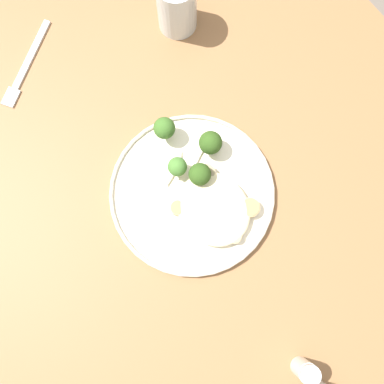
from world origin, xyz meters
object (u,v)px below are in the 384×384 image
dinner_plate (192,193)px  seared_scallop_center_golden (193,210)px  water_glass (177,7)px  seared_scallop_left_edge (236,236)px  broccoli_floret_beside_noodles (177,166)px  broccoli_floret_tall_stalk (200,175)px  broccoli_floret_near_rim (211,144)px  dinner_fork (26,66)px  seared_scallop_right_edge (206,173)px  seared_scallop_front_small (212,204)px  salt_shaker (305,371)px  broccoli_floret_split_head (164,128)px  seared_scallop_rear_pale (178,208)px  seared_scallop_on_noodles (250,208)px

dinner_plate → seared_scallop_center_golden: 0.04m
dinner_plate → water_glass: bearing=147.6°
seared_scallop_left_edge → broccoli_floret_beside_noodles: bearing=-176.5°
water_glass → broccoli_floret_tall_stalk: bearing=-29.7°
broccoli_floret_near_rim → water_glass: bearing=156.2°
seared_scallop_left_edge → broccoli_floret_beside_noodles: size_ratio=0.47×
dinner_plate → dinner_fork: dinner_plate is taller
seared_scallop_right_edge → broccoli_floret_beside_noodles: 0.05m
seared_scallop_front_small → salt_shaker: salt_shaker is taller
broccoli_floret_near_rim → broccoli_floret_beside_noodles: 0.07m
seared_scallop_front_small → salt_shaker: size_ratio=0.44×
broccoli_floret_near_rim → broccoli_floret_split_head: size_ratio=0.93×
seared_scallop_rear_pale → broccoli_floret_beside_noodles: 0.07m
seared_scallop_front_small → broccoli_floret_near_rim: (-0.08, 0.06, 0.02)m
seared_scallop_left_edge → seared_scallop_rear_pale: bearing=-152.9°
dinner_plate → broccoli_floret_tall_stalk: bearing=115.1°
seared_scallop_right_edge → salt_shaker: 0.36m
seared_scallop_left_edge → dinner_fork: seared_scallop_left_edge is taller
seared_scallop_left_edge → broccoli_floret_tall_stalk: bearing=174.1°
broccoli_floret_tall_stalk → seared_scallop_left_edge: bearing=-5.9°
seared_scallop_on_noodles → water_glass: bearing=162.0°
seared_scallop_left_edge → water_glass: water_glass is taller
broccoli_floret_tall_stalk → dinner_plate: bearing=-64.9°
seared_scallop_left_edge → water_glass: 0.43m
seared_scallop_rear_pale → dinner_fork: size_ratio=0.16×
salt_shaker → seared_scallop_left_edge: bearing=168.9°
seared_scallop_front_small → seared_scallop_rear_pale: (-0.03, -0.05, 0.00)m
dinner_plate → seared_scallop_front_small: (0.04, 0.01, 0.01)m
seared_scallop_right_edge → salt_shaker: bearing=-11.6°
dinner_plate → seared_scallop_left_edge: seared_scallop_left_edge is taller
seared_scallop_left_edge → seared_scallop_right_edge: seared_scallop_right_edge is taller
seared_scallop_right_edge → broccoli_floret_near_rim: bearing=132.8°
seared_scallop_left_edge → broccoli_floret_near_rim: (-0.15, 0.06, 0.02)m
dinner_plate → seared_scallop_right_edge: 0.04m
seared_scallop_rear_pale → broccoli_floret_near_rim: broccoli_floret_near_rim is taller
dinner_plate → seared_scallop_front_small: 0.04m
seared_scallop_center_golden → salt_shaker: 0.31m
seared_scallop_center_golden → salt_shaker: salt_shaker is taller
seared_scallop_center_golden → dinner_fork: (-0.41, -0.08, -0.02)m
seared_scallop_left_edge → seared_scallop_rear_pale: (-0.10, -0.05, 0.00)m
seared_scallop_left_edge → broccoli_floret_tall_stalk: (-0.12, 0.01, 0.02)m
dinner_plate → salt_shaker: 0.34m
salt_shaker → broccoli_floret_split_head: bearing=172.6°
seared_scallop_rear_pale → salt_shaker: 0.33m
seared_scallop_center_golden → broccoli_floret_beside_noodles: bearing=164.1°
dinner_fork → salt_shaker: (0.72, 0.07, 0.03)m
dinner_plate → broccoli_floret_near_rim: size_ratio=5.45×
broccoli_floret_beside_noodles → dinner_fork: size_ratio=0.30×
seared_scallop_rear_pale → seared_scallop_center_golden: (0.02, 0.02, -0.00)m
broccoli_floret_split_head → seared_scallop_rear_pale: bearing=-27.3°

